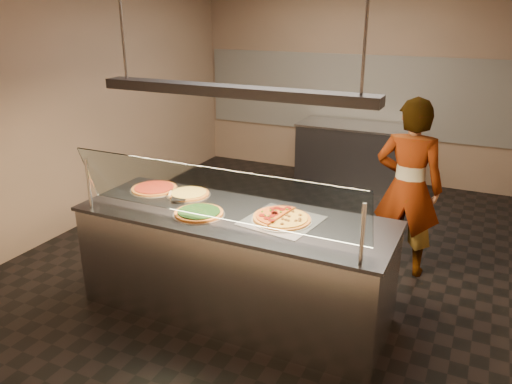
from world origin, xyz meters
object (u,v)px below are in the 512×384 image
at_px(worker, 408,188).
at_px(half_pizza_pepperoni, 269,215).
at_px(perforated_tray, 282,220).
at_px(pizza_spatula, 174,196).
at_px(heat_lamp_housing, 232,91).
at_px(serving_counter, 234,264).
at_px(pizza_spinach, 199,213).
at_px(prep_table, 352,155).
at_px(pizza_tomato, 155,188).
at_px(pizza_cheese, 189,194).
at_px(half_pizza_sausage, 295,220).
at_px(sneeze_guard, 212,194).

bearing_deg(worker, half_pizza_pepperoni, 57.35).
distance_m(perforated_tray, half_pizza_pepperoni, 0.11).
distance_m(pizza_spatula, heat_lamp_housing, 1.19).
relative_size(serving_counter, pizza_spinach, 6.11).
relative_size(prep_table, heat_lamp_housing, 0.71).
bearing_deg(pizza_tomato, pizza_spinach, -26.07).
height_order(pizza_cheese, worker, worker).
height_order(half_pizza_sausage, pizza_spinach, half_pizza_sausage).
relative_size(sneeze_guard, worker, 1.37).
height_order(pizza_cheese, prep_table, pizza_cheese).
bearing_deg(heat_lamp_housing, pizza_spatula, 172.03).
relative_size(pizza_tomato, heat_lamp_housing, 0.20).
height_order(pizza_cheese, pizza_tomato, same).
relative_size(perforated_tray, half_pizza_sausage, 1.29).
xyz_separation_m(half_pizza_pepperoni, worker, (0.89, 1.35, -0.07)).
bearing_deg(pizza_spatula, pizza_cheese, 62.25).
distance_m(half_pizza_sausage, worker, 1.50).
bearing_deg(pizza_spinach, pizza_tomato, 153.93).
relative_size(half_pizza_pepperoni, pizza_spatula, 1.90).
xyz_separation_m(perforated_tray, prep_table, (-0.40, 3.76, -0.47)).
bearing_deg(sneeze_guard, pizza_tomato, 149.82).
height_order(sneeze_guard, pizza_tomato, sneeze_guard).
xyz_separation_m(serving_counter, prep_table, (0.02, 3.81, 0.00)).
bearing_deg(prep_table, pizza_cheese, -99.56).
xyz_separation_m(perforated_tray, pizza_cheese, (-1.00, 0.19, 0.01)).
relative_size(pizza_cheese, prep_table, 0.25).
bearing_deg(heat_lamp_housing, pizza_tomato, 167.38).
bearing_deg(serving_counter, sneeze_guard, -90.00).
relative_size(serving_counter, prep_table, 1.65).
bearing_deg(pizza_cheese, half_pizza_pepperoni, -11.70).
xyz_separation_m(sneeze_guard, half_pizza_sausage, (0.53, 0.39, -0.27)).
distance_m(half_pizza_pepperoni, pizza_spatula, 0.96).
relative_size(half_pizza_pepperoni, prep_table, 0.30).
height_order(perforated_tray, worker, worker).
height_order(pizza_spatula, heat_lamp_housing, heat_lamp_housing).
height_order(serving_counter, worker, worker).
xyz_separation_m(pizza_spinach, pizza_spatula, (-0.40, 0.22, 0.01)).
relative_size(pizza_spinach, worker, 0.25).
xyz_separation_m(sneeze_guard, heat_lamp_housing, (0.00, 0.34, 0.72)).
height_order(pizza_tomato, prep_table, pizza_tomato).
relative_size(sneeze_guard, perforated_tray, 3.86).
relative_size(serving_counter, pizza_cheese, 6.65).
bearing_deg(worker, serving_counter, 50.09).
xyz_separation_m(sneeze_guard, pizza_tomato, (-0.96, 0.56, -0.28)).
xyz_separation_m(pizza_spinach, worker, (1.45, 1.52, -0.05)).
distance_m(sneeze_guard, prep_table, 4.22).
distance_m(pizza_spatula, worker, 2.26).
xyz_separation_m(half_pizza_sausage, prep_table, (-0.51, 3.76, -0.49)).
bearing_deg(sneeze_guard, worker, 55.37).
xyz_separation_m(pizza_tomato, prep_table, (0.98, 3.59, -0.48)).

